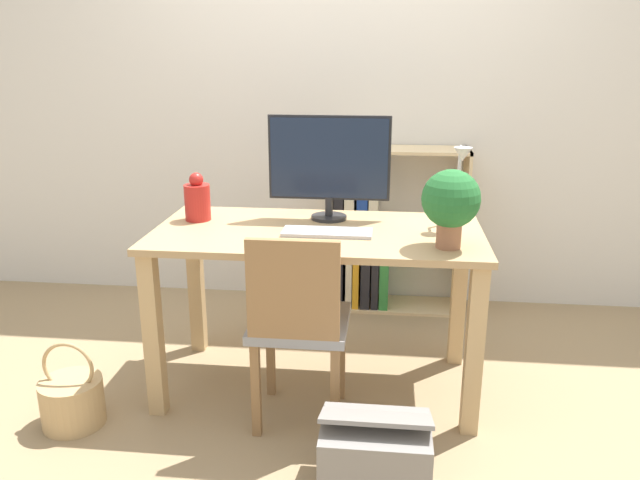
{
  "coord_description": "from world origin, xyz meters",
  "views": [
    {
      "loc": [
        0.3,
        -2.63,
        1.55
      ],
      "look_at": [
        0.0,
        0.1,
        0.69
      ],
      "focal_mm": 35.0,
      "sensor_mm": 36.0,
      "label": 1
    }
  ],
  "objects_px": {
    "keyboard": "(327,232)",
    "vase": "(197,200)",
    "storage_box": "(375,457)",
    "chair": "(298,321)",
    "desk_lamp": "(460,178)",
    "monitor": "(329,161)",
    "basket": "(72,400)",
    "potted_plant": "(451,202)",
    "bookshelf": "(372,236)"
  },
  "relations": [
    {
      "from": "monitor",
      "to": "keyboard",
      "type": "height_order",
      "value": "monitor"
    },
    {
      "from": "keyboard",
      "to": "desk_lamp",
      "type": "xyz_separation_m",
      "value": [
        0.57,
        0.2,
        0.21
      ]
    },
    {
      "from": "monitor",
      "to": "basket",
      "type": "relative_size",
      "value": 1.47
    },
    {
      "from": "monitor",
      "to": "desk_lamp",
      "type": "distance_m",
      "value": 0.59
    },
    {
      "from": "vase",
      "to": "chair",
      "type": "bearing_deg",
      "value": -39.33
    },
    {
      "from": "vase",
      "to": "basket",
      "type": "relative_size",
      "value": 0.59
    },
    {
      "from": "desk_lamp",
      "to": "storage_box",
      "type": "relative_size",
      "value": 0.92
    },
    {
      "from": "keyboard",
      "to": "vase",
      "type": "bearing_deg",
      "value": 164.97
    },
    {
      "from": "desk_lamp",
      "to": "basket",
      "type": "distance_m",
      "value": 1.93
    },
    {
      "from": "potted_plant",
      "to": "vase",
      "type": "bearing_deg",
      "value": 165.03
    },
    {
      "from": "desk_lamp",
      "to": "bookshelf",
      "type": "xyz_separation_m",
      "value": [
        -0.4,
        0.85,
        -0.54
      ]
    },
    {
      "from": "monitor",
      "to": "storage_box",
      "type": "height_order",
      "value": "monitor"
    },
    {
      "from": "vase",
      "to": "chair",
      "type": "height_order",
      "value": "vase"
    },
    {
      "from": "monitor",
      "to": "desk_lamp",
      "type": "height_order",
      "value": "monitor"
    },
    {
      "from": "potted_plant",
      "to": "basket",
      "type": "distance_m",
      "value": 1.79
    },
    {
      "from": "desk_lamp",
      "to": "bookshelf",
      "type": "relative_size",
      "value": 0.37
    },
    {
      "from": "bookshelf",
      "to": "keyboard",
      "type": "bearing_deg",
      "value": -99.24
    },
    {
      "from": "monitor",
      "to": "keyboard",
      "type": "distance_m",
      "value": 0.37
    },
    {
      "from": "keyboard",
      "to": "basket",
      "type": "distance_m",
      "value": 1.3
    },
    {
      "from": "bookshelf",
      "to": "storage_box",
      "type": "relative_size",
      "value": 2.5
    },
    {
      "from": "vase",
      "to": "storage_box",
      "type": "relative_size",
      "value": 0.57
    },
    {
      "from": "chair",
      "to": "keyboard",
      "type": "bearing_deg",
      "value": 61.72
    },
    {
      "from": "vase",
      "to": "chair",
      "type": "relative_size",
      "value": 0.26
    },
    {
      "from": "vase",
      "to": "desk_lamp",
      "type": "distance_m",
      "value": 1.2
    },
    {
      "from": "desk_lamp",
      "to": "chair",
      "type": "bearing_deg",
      "value": -145.0
    },
    {
      "from": "bookshelf",
      "to": "basket",
      "type": "distance_m",
      "value": 1.91
    },
    {
      "from": "basket",
      "to": "storage_box",
      "type": "height_order",
      "value": "basket"
    },
    {
      "from": "vase",
      "to": "chair",
      "type": "distance_m",
      "value": 0.79
    },
    {
      "from": "vase",
      "to": "potted_plant",
      "type": "distance_m",
      "value": 1.17
    },
    {
      "from": "vase",
      "to": "desk_lamp",
      "type": "bearing_deg",
      "value": 1.42
    },
    {
      "from": "monitor",
      "to": "keyboard",
      "type": "relative_size",
      "value": 1.45
    },
    {
      "from": "keyboard",
      "to": "storage_box",
      "type": "height_order",
      "value": "keyboard"
    },
    {
      "from": "keyboard",
      "to": "basket",
      "type": "bearing_deg",
      "value": -160.37
    },
    {
      "from": "chair",
      "to": "bookshelf",
      "type": "xyz_separation_m",
      "value": [
        0.26,
        1.32,
        -0.03
      ]
    },
    {
      "from": "keyboard",
      "to": "vase",
      "type": "distance_m",
      "value": 0.65
    },
    {
      "from": "potted_plant",
      "to": "chair",
      "type": "xyz_separation_m",
      "value": [
        -0.6,
        -0.13,
        -0.49
      ]
    },
    {
      "from": "vase",
      "to": "keyboard",
      "type": "bearing_deg",
      "value": -15.03
    },
    {
      "from": "keyboard",
      "to": "chair",
      "type": "bearing_deg",
      "value": -108.93
    },
    {
      "from": "monitor",
      "to": "potted_plant",
      "type": "height_order",
      "value": "monitor"
    },
    {
      "from": "vase",
      "to": "potted_plant",
      "type": "xyz_separation_m",
      "value": [
        1.13,
        -0.3,
        0.1
      ]
    },
    {
      "from": "potted_plant",
      "to": "bookshelf",
      "type": "bearing_deg",
      "value": 105.77
    },
    {
      "from": "potted_plant",
      "to": "storage_box",
      "type": "bearing_deg",
      "value": -116.4
    },
    {
      "from": "storage_box",
      "to": "vase",
      "type": "bearing_deg",
      "value": 135.94
    },
    {
      "from": "keyboard",
      "to": "desk_lamp",
      "type": "relative_size",
      "value": 1.07
    },
    {
      "from": "storage_box",
      "to": "keyboard",
      "type": "bearing_deg",
      "value": 109.73
    },
    {
      "from": "keyboard",
      "to": "chair",
      "type": "relative_size",
      "value": 0.45
    },
    {
      "from": "chair",
      "to": "storage_box",
      "type": "relative_size",
      "value": 2.18
    },
    {
      "from": "potted_plant",
      "to": "keyboard",
      "type": "bearing_deg",
      "value": 165.11
    },
    {
      "from": "basket",
      "to": "bookshelf",
      "type": "bearing_deg",
      "value": 49.37
    },
    {
      "from": "desk_lamp",
      "to": "storage_box",
      "type": "height_order",
      "value": "desk_lamp"
    }
  ]
}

